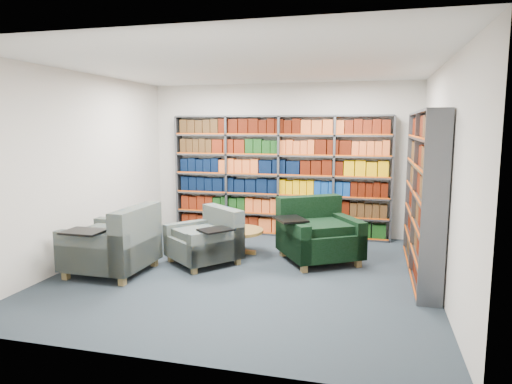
% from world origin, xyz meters
% --- Properties ---
extents(room_shell, '(5.02, 5.02, 2.82)m').
position_xyz_m(room_shell, '(0.00, 0.00, 1.40)').
color(room_shell, black).
rests_on(room_shell, ground).
extents(bookshelf_back, '(4.00, 0.28, 2.20)m').
position_xyz_m(bookshelf_back, '(0.00, 2.34, 1.10)').
color(bookshelf_back, '#47494F').
rests_on(bookshelf_back, ground).
extents(bookshelf_right, '(0.28, 2.50, 2.20)m').
position_xyz_m(bookshelf_right, '(2.34, 0.60, 1.10)').
color(bookshelf_right, '#47494F').
rests_on(bookshelf_right, ground).
extents(chair_teal_left, '(1.24, 1.24, 0.80)m').
position_xyz_m(chair_teal_left, '(-0.66, 0.35, 0.32)').
color(chair_teal_left, '#01183D').
rests_on(chair_teal_left, ground).
extents(chair_green_right, '(1.41, 1.41, 0.94)m').
position_xyz_m(chair_green_right, '(0.87, 0.89, 0.38)').
color(chair_green_right, black).
rests_on(chair_green_right, ground).
extents(chair_teal_front, '(1.05, 1.22, 0.94)m').
position_xyz_m(chair_teal_front, '(-1.70, -0.45, 0.38)').
color(chair_teal_front, '#01183D').
rests_on(chair_teal_front, ground).
extents(coffee_table, '(0.83, 0.83, 0.59)m').
position_xyz_m(coffee_table, '(-0.38, 0.89, 0.31)').
color(coffee_table, olive).
rests_on(coffee_table, ground).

